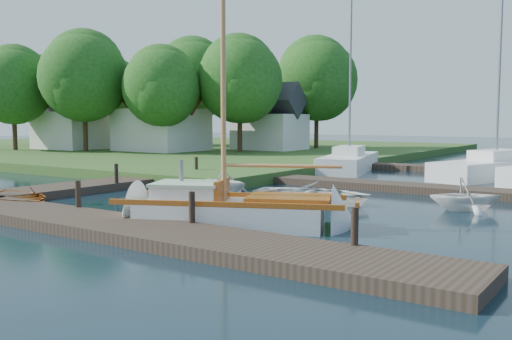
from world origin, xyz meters
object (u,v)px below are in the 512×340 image
Objects in this scene: mooring_post_1 at (78,194)px; marina_boat_2 at (496,166)px; tree_0 at (14,85)px; tree_5 at (113,92)px; tender_c at (312,192)px; tree_7 at (317,79)px; mooring_post_4 at (116,173)px; tree_1 at (84,76)px; house_a at (161,118)px; mooring_post_5 at (196,165)px; house_b at (73,121)px; tree_4 at (193,79)px; tree_2 at (162,86)px; tender_b at (225,179)px; house_c at (270,123)px; mooring_post_3 at (355,226)px; dinghy at (18,195)px; tree_3 at (240,79)px; marina_boat_0 at (349,161)px; tree_6 at (36,89)px; tender_d at (466,192)px; sailboat at (237,214)px; mooring_post_2 at (192,207)px.

mooring_post_1 is 0.07× the size of marina_boat_2.
tree_5 is at bearing 90.00° from tree_0.
tree_7 is at bearing 16.76° from tender_c.
tree_1 is (-17.00, 12.05, 5.39)m from mooring_post_4.
mooring_post_5 is at bearing -40.24° from house_a.
house_b reaches higher than tender_c.
tree_1 is 0.95× the size of tree_4.
tender_b is at bearing -39.02° from tree_2.
house_b is 16.13m from house_c.
mooring_post_3 is at bearing -53.47° from house_c.
tree_4 is at bearing 42.51° from dinghy.
tree_5 reaches higher than tender_b.
house_a reaches higher than tender_b.
dinghy is 31.76m from tree_7.
tender_c is at bearing -47.23° from tree_3.
tree_7 reaches higher than house_a.
tree_6 is (-32.95, 2.44, 5.08)m from marina_boat_0.
tree_1 is 1.14× the size of tree_5.
tree_2 is 9.01m from tree_4.
house_a is at bearing -0.18° from tree_6.
tender_d is 11.45m from marina_boat_2.
tree_3 reaches higher than tree_6.
tree_4 reaches higher than sailboat.
mooring_post_2 is at bearing 180.00° from mooring_post_3.
sailboat reaches higher than mooring_post_5.
mooring_post_3 is at bearing -78.77° from dinghy.
mooring_post_3 is 0.10× the size of tree_0.
tender_b is 1.03× the size of tender_d.
tree_0 is (-34.68, -4.13, 4.95)m from marina_boat_2.
mooring_post_3 is at bearing -34.83° from tree_5.
tree_5 is at bearing 138.92° from mooring_post_4.
tree_3 is (-15.50, 23.05, 5.11)m from mooring_post_2.
mooring_post_2 is at bearing -32.78° from house_b.
tree_3 is at bearing 18.85° from house_a.
tree_4 is at bearing 91.08° from marina_boat_2.
tree_1 is at bearing 140.92° from mooring_post_1.
dinghy is at bearing -85.24° from mooring_post_4.
tree_3 is (-11.46, 16.52, 5.20)m from tender_b.
house_a is 0.72× the size of tree_3.
mooring_post_4 is (-13.00, 5.00, 0.00)m from mooring_post_3.
mooring_post_1 is at bearing -64.49° from tree_3.
sailboat is 4.38× the size of tender_d.
marina_boat_2 is at bearing -16.43° from tree_4.
tree_3 is at bearing 123.92° from mooring_post_2.
marina_boat_0 reaches higher than mooring_post_2.
marina_boat_2 is at bearing 6.80° from tree_0.
mooring_post_3 is 7.85m from tender_c.
house_c is at bearing 28.07° from dinghy.
tender_c is 36.89m from tree_5.
mooring_post_1 is 39.45m from tree_6.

